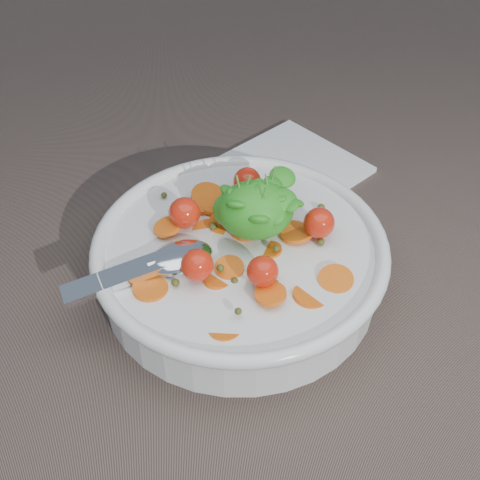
{
  "coord_description": "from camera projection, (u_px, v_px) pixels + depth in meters",
  "views": [
    {
      "loc": [
        -0.06,
        -0.37,
        0.41
      ],
      "look_at": [
        -0.03,
        0.01,
        0.05
      ],
      "focal_mm": 45.0,
      "sensor_mm": 36.0,
      "label": 1
    }
  ],
  "objects": [
    {
      "name": "bowl",
      "position": [
        240.0,
        258.0,
        0.53
      ],
      "size": [
        0.28,
        0.26,
        0.11
      ],
      "color": "white",
      "rests_on": "ground"
    },
    {
      "name": "ground",
      "position": [
        268.0,
        284.0,
        0.55
      ],
      "size": [
        6.0,
        6.0,
        0.0
      ],
      "primitive_type": "plane",
      "color": "brown",
      "rests_on": "ground"
    },
    {
      "name": "napkin",
      "position": [
        285.0,
        171.0,
        0.68
      ],
      "size": [
        0.21,
        0.2,
        0.01
      ],
      "primitive_type": "cube",
      "rotation": [
        0.0,
        0.0,
        0.64
      ],
      "color": "white",
      "rests_on": "ground"
    }
  ]
}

